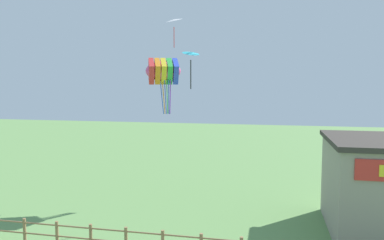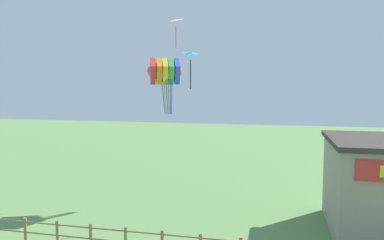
# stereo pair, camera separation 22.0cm
# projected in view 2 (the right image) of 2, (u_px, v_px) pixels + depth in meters

# --- Properties ---
(kite_rainbow_parafoil) EXTENTS (2.72, 2.40, 3.61)m
(kite_rainbow_parafoil) POSITION_uv_depth(u_px,v_px,m) (165.00, 71.00, 24.00)
(kite_rainbow_parafoil) COLOR #E54C8C
(kite_cyan_delta) EXTENTS (1.02, 1.01, 1.66)m
(kite_cyan_delta) POSITION_uv_depth(u_px,v_px,m) (191.00, 55.00, 15.83)
(kite_cyan_delta) COLOR #2DB2C6
(kite_white_delta) EXTENTS (1.65, 1.64, 2.12)m
(kite_white_delta) POSITION_uv_depth(u_px,v_px,m) (176.00, 20.00, 26.06)
(kite_white_delta) COLOR white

